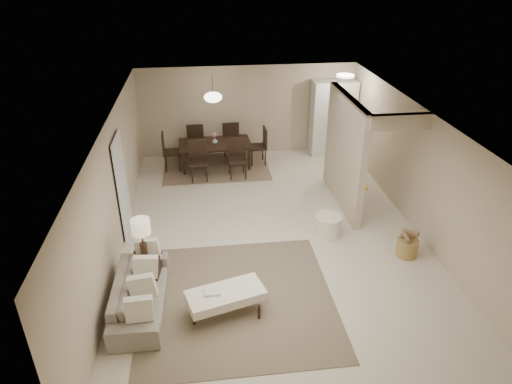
{
  "coord_description": "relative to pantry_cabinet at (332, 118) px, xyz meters",
  "views": [
    {
      "loc": [
        -1.3,
        -7.78,
        5.16
      ],
      "look_at": [
        -0.34,
        -0.02,
        1.05
      ],
      "focal_mm": 32.0,
      "sensor_mm": 36.0,
      "label": 1
    }
  ],
  "objects": [
    {
      "name": "dining_chairs",
      "position": [
        -3.33,
        -0.55,
        -0.54
      ],
      "size": [
        2.77,
        2.05,
        1.03
      ],
      "color": "black",
      "rests_on": "dining_rug"
    },
    {
      "name": "ceiling",
      "position": [
        -2.35,
        -4.15,
        1.45
      ],
      "size": [
        9.0,
        9.0,
        0.0
      ],
      "primitive_type": "plane",
      "rotation": [
        3.14,
        0.0,
        0.0
      ],
      "color": "white",
      "rests_on": "back_wall"
    },
    {
      "name": "wicker_basket",
      "position": [
        0.1,
        -5.13,
        -0.88
      ],
      "size": [
        0.45,
        0.45,
        0.35
      ],
      "primitive_type": "cylinder",
      "rotation": [
        0.0,
        0.0,
        -0.11
      ],
      "color": "olive",
      "rests_on": "floor"
    },
    {
      "name": "doorway",
      "position": [
        -5.32,
        -3.55,
        -0.03
      ],
      "size": [
        0.04,
        0.9,
        2.04
      ],
      "primitive_type": "cube",
      "color": "black",
      "rests_on": "floor"
    },
    {
      "name": "round_pouf",
      "position": [
        -1.22,
        -4.25,
        -0.83
      ],
      "size": [
        0.56,
        0.56,
        0.43
      ],
      "primitive_type": "cylinder",
      "color": "white",
      "rests_on": "floor"
    },
    {
      "name": "sofa",
      "position": [
        -4.8,
        -6.0,
        -0.76
      ],
      "size": [
        1.99,
        0.81,
        0.58
      ],
      "primitive_type": "imported",
      "rotation": [
        0.0,
        0.0,
        1.55
      ],
      "color": "gray",
      "rests_on": "floor"
    },
    {
      "name": "partition",
      "position": [
        -0.55,
        -2.9,
        0.2
      ],
      "size": [
        0.15,
        2.5,
        2.5
      ],
      "primitive_type": "cube",
      "color": "#C6B295",
      "rests_on": "floor"
    },
    {
      "name": "side_table",
      "position": [
        -4.75,
        -5.37,
        -0.78
      ],
      "size": [
        0.55,
        0.55,
        0.54
      ],
      "primitive_type": "cube",
      "rotation": [
        0.0,
        0.0,
        -0.15
      ],
      "color": "black",
      "rests_on": "floor"
    },
    {
      "name": "yellow_mat",
      "position": [
        -0.12,
        -2.06,
        -1.04
      ],
      "size": [
        1.05,
        0.73,
        0.01
      ],
      "primitive_type": "cube",
      "rotation": [
        0.0,
        0.0,
        -0.14
      ],
      "color": "yellow",
      "rests_on": "floor"
    },
    {
      "name": "table_lamp",
      "position": [
        -4.75,
        -5.37,
        0.05
      ],
      "size": [
        0.32,
        0.32,
        0.76
      ],
      "color": "#442E1D",
      "rests_on": "side_table"
    },
    {
      "name": "pantry_cabinet",
      "position": [
        0.0,
        0.0,
        0.0
      ],
      "size": [
        1.2,
        0.55,
        2.1
      ],
      "primitive_type": "cube",
      "color": "silver",
      "rests_on": "floor"
    },
    {
      "name": "left_wall",
      "position": [
        -5.35,
        -4.15,
        0.2
      ],
      "size": [
        0.0,
        9.0,
        9.0
      ],
      "primitive_type": "plane",
      "rotation": [
        1.57,
        0.0,
        1.57
      ],
      "color": "#C6B295",
      "rests_on": "floor"
    },
    {
      "name": "pendant_light",
      "position": [
        -3.33,
        -0.55,
        0.87
      ],
      "size": [
        0.46,
        0.46,
        0.71
      ],
      "color": "#442E1D",
      "rests_on": "ceiling"
    },
    {
      "name": "dining_table",
      "position": [
        -3.33,
        -0.55,
        -0.72
      ],
      "size": [
        1.95,
        1.14,
        0.67
      ],
      "primitive_type": "imported",
      "rotation": [
        0.0,
        0.0,
        0.05
      ],
      "color": "black",
      "rests_on": "dining_rug"
    },
    {
      "name": "vase",
      "position": [
        -3.33,
        -0.55,
        -0.31
      ],
      "size": [
        0.18,
        0.18,
        0.15
      ],
      "primitive_type": "imported",
      "rotation": [
        0.0,
        0.0,
        0.32
      ],
      "color": "white",
      "rests_on": "dining_table"
    },
    {
      "name": "floor",
      "position": [
        -2.35,
        -4.15,
        -1.05
      ],
      "size": [
        9.0,
        9.0,
        0.0
      ],
      "primitive_type": "plane",
      "color": "beige",
      "rests_on": "ground"
    },
    {
      "name": "right_wall",
      "position": [
        0.65,
        -4.15,
        0.2
      ],
      "size": [
        0.0,
        9.0,
        9.0
      ],
      "primitive_type": "plane",
      "rotation": [
        1.57,
        0.0,
        -1.57
      ],
      "color": "#C6B295",
      "rests_on": "floor"
    },
    {
      "name": "living_rug",
      "position": [
        -3.24,
        -6.0,
        -1.04
      ],
      "size": [
        3.2,
        3.2,
        0.01
      ],
      "primitive_type": "cube",
      "color": "brown",
      "rests_on": "floor"
    },
    {
      "name": "dining_rug",
      "position": [
        -3.33,
        -0.55,
        -1.04
      ],
      "size": [
        2.8,
        2.1,
        0.01
      ],
      "primitive_type": "cube",
      "color": "brown",
      "rests_on": "floor"
    },
    {
      "name": "back_wall",
      "position": [
        -2.35,
        0.35,
        0.2
      ],
      "size": [
        6.0,
        0.0,
        6.0
      ],
      "primitive_type": "plane",
      "rotation": [
        1.57,
        0.0,
        0.0
      ],
      "color": "#C6B295",
      "rests_on": "floor"
    },
    {
      "name": "flush_light",
      "position": [
        -0.05,
        -0.95,
        1.41
      ],
      "size": [
        0.44,
        0.44,
        0.05
      ],
      "primitive_type": "cylinder",
      "color": "white",
      "rests_on": "ceiling"
    },
    {
      "name": "ottoman_bench",
      "position": [
        -3.44,
        -6.3,
        -0.7
      ],
      "size": [
        1.33,
        0.87,
        0.44
      ],
      "rotation": [
        0.0,
        0.0,
        0.28
      ],
      "color": "white",
      "rests_on": "living_rug"
    }
  ]
}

